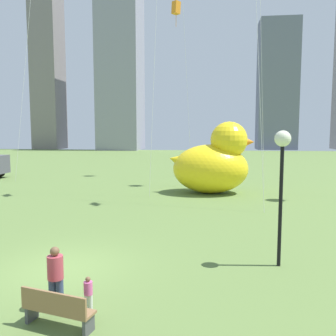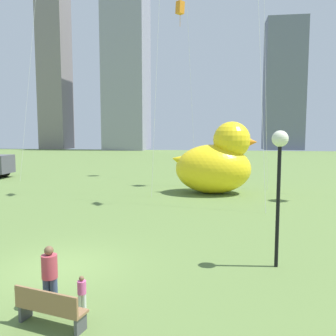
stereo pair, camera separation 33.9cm
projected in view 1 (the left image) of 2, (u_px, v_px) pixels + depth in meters
The scene contains 8 objects.
ground_plane at pixel (63, 269), 11.47m from camera, with size 140.00×140.00×0.00m, color #5C783C.
park_bench at pixel (57, 308), 7.96m from camera, with size 1.76×0.85×0.90m.
person_adult at pixel (56, 275), 8.80m from camera, with size 0.39×0.39×1.59m.
person_child at pixel (88, 292), 8.73m from camera, with size 0.22×0.22×0.88m.
giant_inflatable_duck at pixel (214, 163), 25.20m from camera, with size 6.09×3.91×5.04m.
lamppost at pixel (282, 159), 11.37m from camera, with size 0.52×0.52×4.43m.
city_skyline at pixel (206, 74), 82.44m from camera, with size 79.10×15.61×38.59m.
kite_orange at pixel (176, 9), 32.98m from camera, with size 1.95×2.26×16.27m.
Camera 1 is at (4.66, -10.60, 4.42)m, focal length 38.24 mm.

